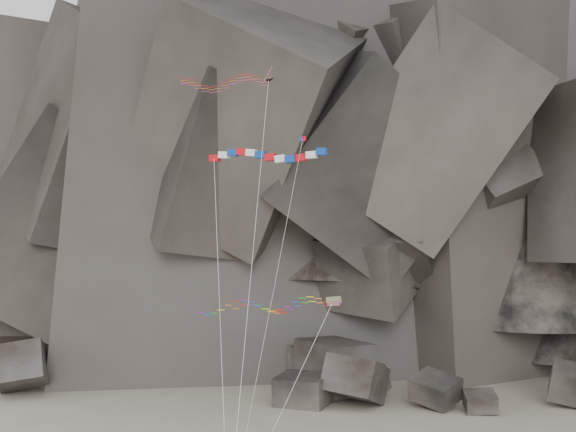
% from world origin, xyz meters
% --- Properties ---
extents(headland, '(110.00, 70.00, 84.00)m').
position_xyz_m(headland, '(0.00, 70.00, 42.00)').
color(headland, '#4B443E').
rests_on(headland, ground).
extents(boulder_field, '(75.44, 19.28, 7.72)m').
position_xyz_m(boulder_field, '(-1.88, 33.94, 2.34)').
color(boulder_field, '#47423F').
rests_on(boulder_field, ground).
extents(delta_kite, '(8.77, 15.25, 31.68)m').
position_xyz_m(delta_kite, '(-2.30, 4.29, 32.16)').
color(delta_kite, red).
rests_on(delta_kite, ground).
extents(banner_kite, '(9.90, 13.43, 24.73)m').
position_xyz_m(banner_kite, '(2.17, 1.99, 25.62)').
color(banner_kite, red).
rests_on(banner_kite, ground).
extents(parafoil_kite, '(12.23, 12.90, 13.17)m').
position_xyz_m(parafoil_kite, '(1.57, 2.49, 13.96)').
color(parafoil_kite, yellow).
rests_on(parafoil_kite, ground).
extents(pennant_kite, '(3.18, 9.81, 25.11)m').
position_xyz_m(pennant_kite, '(4.71, -2.89, 19.97)').
color(pennant_kite, red).
rests_on(pennant_kite, ground).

